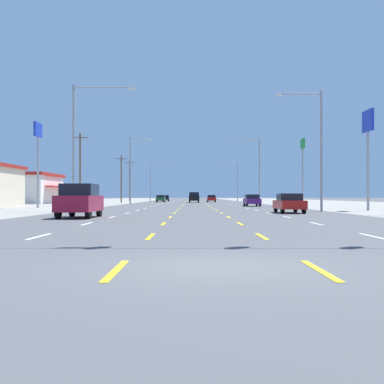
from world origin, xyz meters
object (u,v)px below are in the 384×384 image
object	(u,v)px
sedan_inner_right_farther	(212,198)
pole_sign_left_row_1	(39,142)
sedan_far_right_near	(290,203)
sedan_far_right_mid	(253,200)
sedan_far_left_far	(161,198)
streetlight_right_row_1	(257,166)
streetlight_right_row_2	(236,179)
suv_far_left_nearest	(81,200)
sedan_far_left_farthest	(166,198)
streetlight_left_row_1	(133,166)
pole_sign_right_row_2	(303,156)
streetlight_left_row_0	(81,137)
streetlight_right_row_0	(318,142)
suv_center_turn_midfar	(195,197)
streetlight_left_row_2	(153,179)
pole_sign_right_row_1	(369,132)

from	to	relation	value
sedan_inner_right_farther	pole_sign_left_row_1	size ratio (longest dim) A/B	0.50
sedan_far_right_near	pole_sign_left_row_1	bearing A→B (deg)	145.55
sedan_far_right_mid	sedan_far_left_far	world-z (taller)	same
streetlight_right_row_1	streetlight_right_row_2	bearing A→B (deg)	89.98
suv_far_left_nearest	sedan_far_left_farthest	world-z (taller)	suv_far_left_nearest
streetlight_left_row_1	suv_far_left_nearest	bearing A→B (deg)	-86.86
sedan_far_right_mid	streetlight_left_row_1	xyz separation A→B (m)	(-16.82, 17.85, 5.19)
suv_far_left_nearest	pole_sign_right_row_2	size ratio (longest dim) A/B	0.55
streetlight_left_row_0	streetlight_right_row_0	size ratio (longest dim) A/B	1.05
sedan_inner_right_farther	streetlight_right_row_2	xyz separation A→B (m)	(6.08, 13.53, 4.39)
sedan_inner_right_farther	streetlight_left_row_0	size ratio (longest dim) A/B	0.43
suv_center_turn_midfar	sedan_inner_right_farther	size ratio (longest dim) A/B	1.09
streetlight_left_row_2	streetlight_right_row_2	distance (m)	19.28
sedan_far_right_mid	pole_sign_right_row_1	size ratio (longest dim) A/B	0.51
streetlight_right_row_0	pole_sign_right_row_1	bearing A→B (deg)	29.53
streetlight_left_row_2	streetlight_right_row_2	bearing A→B (deg)	0.00
sedan_far_right_near	suv_far_left_nearest	bearing A→B (deg)	-148.47
sedan_far_right_mid	streetlight_left_row_1	bearing A→B (deg)	133.29
streetlight_left_row_1	streetlight_left_row_2	xyz separation A→B (m)	(0.24, 39.65, -0.67)
streetlight_right_row_0	streetlight_right_row_2	size ratio (longest dim) A/B	1.14
suv_far_left_nearest	sedan_far_left_far	world-z (taller)	suv_far_left_nearest
streetlight_left_row_1	streetlight_right_row_2	xyz separation A→B (m)	(19.52, 39.65, -0.80)
sedan_inner_right_farther	pole_sign_left_row_1	world-z (taller)	pole_sign_left_row_1
sedan_far_right_mid	streetlight_right_row_0	distance (m)	22.53
sedan_far_left_far	suv_center_turn_midfar	bearing A→B (deg)	-49.94
sedan_far_right_near	sedan_far_left_far	distance (m)	69.99
sedan_far_left_farthest	pole_sign_right_row_1	distance (m)	83.94
suv_center_turn_midfar	streetlight_right_row_0	world-z (taller)	streetlight_right_row_0
pole_sign_right_row_2	streetlight_left_row_2	world-z (taller)	pole_sign_right_row_2
suv_far_left_nearest	streetlight_left_row_2	xyz separation A→B (m)	(-2.60, 91.47, 4.25)
pole_sign_right_row_2	sedan_far_right_near	bearing A→B (deg)	-103.66
sedan_far_right_near	sedan_inner_right_farther	size ratio (longest dim) A/B	1.00
pole_sign_left_row_1	streetlight_right_row_2	bearing A→B (deg)	68.45
suv_center_turn_midfar	sedan_inner_right_farther	distance (m)	9.61
suv_far_left_nearest	streetlight_right_row_1	xyz separation A→B (m)	(16.66, 51.82, 4.99)
streetlight_left_row_0	streetlight_right_row_2	size ratio (longest dim) A/B	1.19
streetlight_left_row_2	suv_far_left_nearest	bearing A→B (deg)	-88.37
sedan_far_right_mid	pole_sign_right_row_1	world-z (taller)	pole_sign_right_row_1
sedan_far_left_farthest	streetlight_left_row_0	size ratio (longest dim) A/B	0.43
sedan_far_left_farthest	streetlight_left_row_2	distance (m)	6.93
sedan_inner_right_farther	pole_sign_right_row_2	world-z (taller)	pole_sign_right_row_2
sedan_far_right_near	streetlight_right_row_2	world-z (taller)	streetlight_right_row_2
sedan_inner_right_farther	streetlight_left_row_0	bearing A→B (deg)	-101.33
sedan_far_left_farthest	streetlight_left_row_2	bearing A→B (deg)	-121.91
streetlight_right_row_0	streetlight_left_row_1	size ratio (longest dim) A/B	0.94
sedan_far_right_mid	sedan_inner_right_farther	distance (m)	44.10
sedan_far_right_near	pole_sign_right_row_1	distance (m)	12.09
pole_sign_left_row_1	pole_sign_right_row_1	bearing A→B (deg)	-16.82
pole_sign_left_row_1	streetlight_left_row_2	xyz separation A→B (m)	(7.10, 66.81, -1.66)
sedan_far_left_far	pole_sign_right_row_2	distance (m)	43.45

